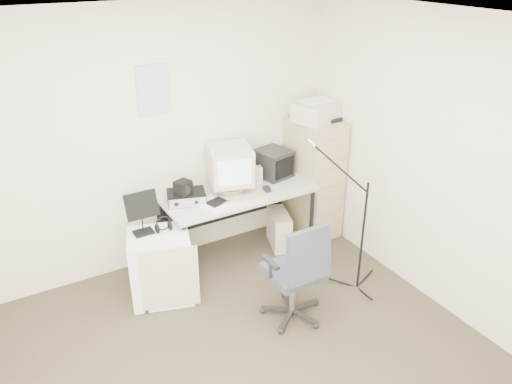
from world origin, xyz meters
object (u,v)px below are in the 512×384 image
desk (238,223)px  filing_cabinet (314,177)px  side_cart (161,266)px  office_chair (293,270)px

desk → filing_cabinet: bearing=1.8°
filing_cabinet → side_cart: filing_cabinet is taller
desk → office_chair: 1.10m
desk → office_chair: office_chair is taller
desk → side_cart: size_ratio=2.29×
filing_cabinet → desk: bearing=-178.2°
filing_cabinet → side_cart: 1.94m
side_cart → desk: bearing=33.9°
office_chair → side_cart: bearing=137.4°
filing_cabinet → side_cart: size_ratio=1.99×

